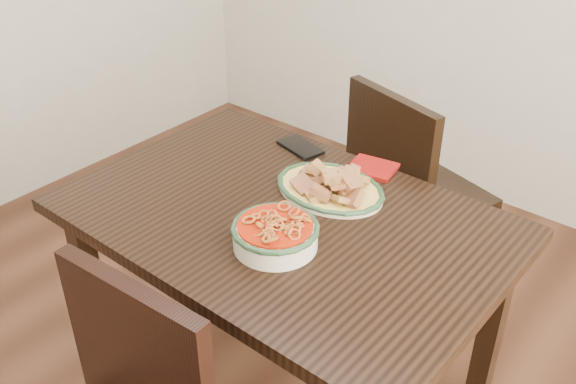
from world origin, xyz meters
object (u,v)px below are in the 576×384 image
Objects in this scene: dining_table at (284,242)px; smartphone at (300,147)px; fish_plate at (330,179)px; noodle_bowl at (275,232)px; chair_far at (407,187)px.

dining_table is 0.40m from smartphone.
fish_plate is at bearing 79.41° from dining_table.
dining_table is 0.21m from noodle_bowl.
fish_plate is at bearing -19.72° from smartphone.
chair_far is 3.92× the size of noodle_bowl.
fish_plate is 2.14× the size of smartphone.
noodle_bowl is at bearing -57.86° from dining_table.
chair_far is (0.00, 0.71, -0.15)m from dining_table.
dining_table is at bearing 106.40° from chair_far.
chair_far is at bearing 89.86° from dining_table.
smartphone is at bearing 78.74° from chair_far.
noodle_bowl is (0.05, -0.30, -0.00)m from fish_plate.
fish_plate is 1.45× the size of noodle_bowl.
noodle_bowl reaches higher than dining_table.
fish_plate is at bearing 99.05° from noodle_bowl.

